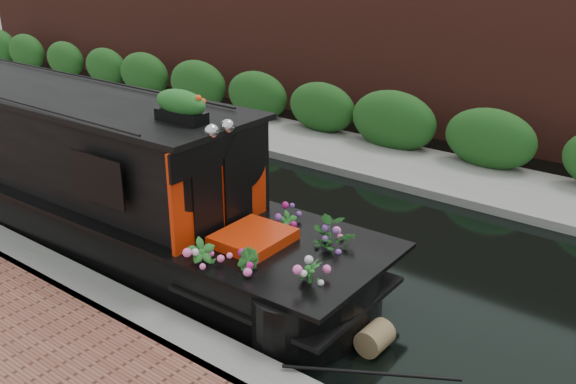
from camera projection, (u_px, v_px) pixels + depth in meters
The scene contains 7 objects.
ground at pixel (254, 225), 11.18m from camera, with size 80.00×80.00×0.00m, color black.
near_bank_coping at pixel (96, 304), 8.77m from camera, with size 40.00×0.60×0.50m, color slate.
far_bank_path at pixel (378, 163), 14.24m from camera, with size 40.00×2.40×0.34m, color gray.
far_hedge at pixel (398, 153), 14.90m from camera, with size 40.00×1.10×2.80m, color #1D4C19.
far_brick_wall at pixel (439, 133), 16.43m from camera, with size 40.00×1.00×8.00m, color #54241C.
narrowboat at pixel (45, 165), 11.42m from camera, with size 12.84×2.61×3.01m.
rope_fender at pixel (375, 338), 7.73m from camera, with size 0.35×0.35×0.42m, color brown.
Camera 1 is at (6.76, -7.62, 4.67)m, focal length 40.00 mm.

